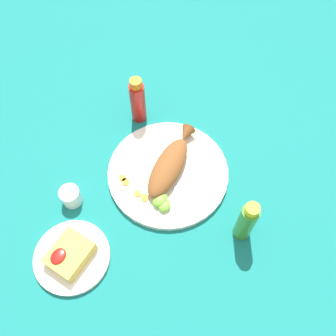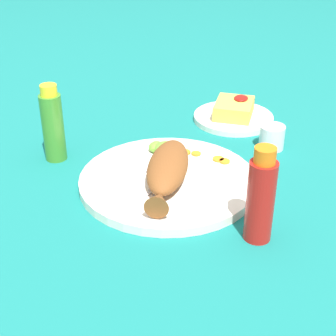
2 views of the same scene
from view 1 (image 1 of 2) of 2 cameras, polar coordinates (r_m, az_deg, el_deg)
ground_plane at (r=1.10m, az=0.00°, el=-0.97°), size 4.00×4.00×0.00m
main_plate at (r=1.09m, az=0.00°, el=-0.75°), size 0.35×0.35×0.02m
fried_fish at (r=1.07m, az=0.29°, el=0.65°), size 0.26×0.10×0.05m
fork_near at (r=1.11m, az=3.43°, el=2.23°), size 0.18×0.06×0.00m
fork_far at (r=1.09m, az=4.63°, el=0.49°), size 0.18×0.05×0.00m
carrot_slice_near at (r=1.07m, az=-6.49°, el=-2.11°), size 0.02×0.02×0.00m
carrot_slice_mid at (r=1.08m, az=-6.92°, el=-1.51°), size 0.02×0.02×0.00m
carrot_slice_far at (r=1.04m, az=-3.59°, el=-4.55°), size 0.02×0.02×0.00m
carrot_slice_extra at (r=1.05m, az=-4.66°, el=-3.90°), size 0.02×0.02×0.00m
lime_wedge_main at (r=1.03m, az=-1.22°, el=-4.86°), size 0.05×0.04×0.03m
lime_wedge_side at (r=1.02m, az=-0.51°, el=-5.79°), size 0.04×0.03×0.02m
hot_sauce_bottle_red at (r=1.15m, az=-4.63°, el=10.12°), size 0.05×0.05×0.17m
hot_sauce_bottle_green at (r=0.97m, az=11.84°, el=-7.99°), size 0.05×0.05×0.17m
salt_cup at (r=1.07m, az=-14.55°, el=-4.27°), size 0.06×0.06×0.05m
side_plate_fries at (r=1.03m, az=-14.41°, el=-12.98°), size 0.20×0.20×0.01m
fries_pile at (r=1.00m, az=-14.78°, el=-12.57°), size 0.11×0.09×0.04m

